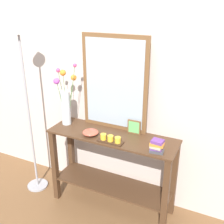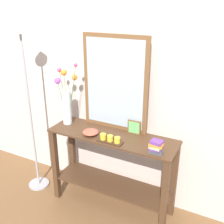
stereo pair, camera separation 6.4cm
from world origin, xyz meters
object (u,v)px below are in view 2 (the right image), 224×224
at_px(mirror_leaning, 115,84).
at_px(floor_lamp, 27,84).
at_px(book_stack, 156,147).
at_px(candle_tray, 110,139).
at_px(tall_vase_left, 66,101).
at_px(picture_frame_small, 134,127).
at_px(console_table, 112,163).
at_px(decorative_bowl, 91,132).

bearing_deg(mirror_leaning, floor_lamp, -163.43).
height_order(mirror_leaning, book_stack, mirror_leaning).
relative_size(candle_tray, book_stack, 1.90).
height_order(tall_vase_left, floor_lamp, floor_lamp).
bearing_deg(tall_vase_left, picture_frame_small, 7.38).
distance_m(console_table, mirror_leaning, 0.82).
bearing_deg(book_stack, mirror_leaning, 152.25).
relative_size(tall_vase_left, book_stack, 5.14).
bearing_deg(floor_lamp, mirror_leaning, 16.57).
relative_size(tall_vase_left, picture_frame_small, 4.66).
relative_size(book_stack, floor_lamp, 0.07).
relative_size(tall_vase_left, decorative_bowl, 4.16).
bearing_deg(candle_tray, console_table, 109.92).
xyz_separation_m(tall_vase_left, candle_tray, (0.60, -0.16, -0.22)).
distance_m(picture_frame_small, book_stack, 0.39).
distance_m(mirror_leaning, candle_tray, 0.54).
bearing_deg(book_stack, tall_vase_left, 171.87).
bearing_deg(floor_lamp, tall_vase_left, 18.11).
distance_m(candle_tray, book_stack, 0.44).
bearing_deg(console_table, candle_tray, -70.08).
relative_size(decorative_bowl, book_stack, 1.23).
height_order(picture_frame_small, floor_lamp, floor_lamp).
xyz_separation_m(candle_tray, picture_frame_small, (0.13, 0.26, 0.04)).
bearing_deg(mirror_leaning, console_table, -72.27).
bearing_deg(floor_lamp, picture_frame_small, 11.27).
bearing_deg(book_stack, floor_lamp, 179.28).
xyz_separation_m(mirror_leaning, decorative_bowl, (-0.14, -0.26, -0.44)).
relative_size(mirror_leaning, book_stack, 7.35).
height_order(candle_tray, decorative_bowl, candle_tray).
distance_m(console_table, book_stack, 0.63).
bearing_deg(tall_vase_left, candle_tray, -15.33).
height_order(candle_tray, picture_frame_small, picture_frame_small).
height_order(console_table, tall_vase_left, tall_vase_left).
xyz_separation_m(book_stack, floor_lamp, (-1.43, 0.02, 0.36)).
height_order(console_table, decorative_bowl, decorative_bowl).
bearing_deg(tall_vase_left, decorative_bowl, -18.76).
xyz_separation_m(mirror_leaning, tall_vase_left, (-0.50, -0.14, -0.22)).
xyz_separation_m(console_table, picture_frame_small, (0.18, 0.12, 0.40)).
distance_m(candle_tray, decorative_bowl, 0.24).
bearing_deg(candle_tray, floor_lamp, 178.06).
xyz_separation_m(console_table, candle_tray, (0.05, -0.13, 0.35)).
relative_size(picture_frame_small, decorative_bowl, 0.89).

